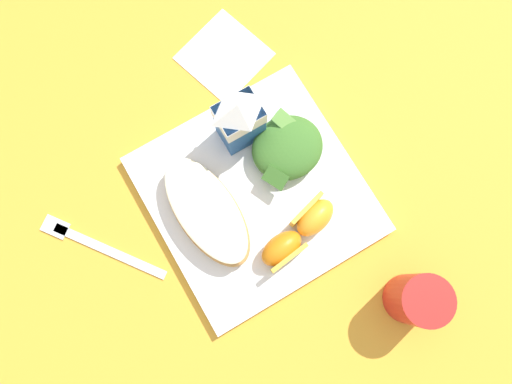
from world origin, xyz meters
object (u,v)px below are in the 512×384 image
orange_wedge_middle (314,217)px  metal_fork (93,244)px  white_plate (256,194)px  green_salad_pile (287,148)px  orange_wedge_front (282,249)px  cheesy_pizza_bread (207,211)px  milk_carton (239,119)px  drinking_red_cup (417,300)px  paper_napkin (224,56)px

orange_wedge_middle → metal_fork: orange_wedge_middle is taller
white_plate → green_salad_pile: size_ratio=2.70×
orange_wedge_front → cheesy_pizza_bread: bearing=122.7°
orange_wedge_front → orange_wedge_middle: 0.06m
cheesy_pizza_bread → green_salad_pile: green_salad_pile is taller
orange_wedge_front → orange_wedge_middle: (0.06, 0.02, 0.00)m
milk_carton → drinking_red_cup: 0.32m
white_plate → paper_napkin: white_plate is taller
green_salad_pile → drinking_red_cup: size_ratio=1.18×
orange_wedge_front → drinking_red_cup: bearing=-51.1°
orange_wedge_front → paper_napkin: 0.30m
orange_wedge_middle → metal_fork: 0.31m
cheesy_pizza_bread → milk_carton: milk_carton is taller
orange_wedge_middle → cheesy_pizza_bread: bearing=146.5°
paper_napkin → metal_fork: 0.33m
cheesy_pizza_bread → orange_wedge_front: (0.06, -0.09, 0.00)m
drinking_red_cup → orange_wedge_front: bearing=128.9°
white_plate → cheesy_pizza_bread: 0.08m
milk_carton → drinking_red_cup: milk_carton is taller
green_salad_pile → white_plate: bearing=-156.1°
white_plate → cheesy_pizza_bread: cheesy_pizza_bread is taller
milk_carton → paper_napkin: milk_carton is taller
cheesy_pizza_bread → metal_fork: size_ratio=1.08×
milk_carton → paper_napkin: 0.15m
white_plate → paper_napkin: bearing=72.3°
green_salad_pile → metal_fork: (-0.30, 0.03, -0.03)m
white_plate → orange_wedge_front: 0.09m
milk_carton → orange_wedge_middle: (0.02, -0.16, -0.04)m
metal_fork → drinking_red_cup: 0.44m
milk_carton → drinking_red_cup: (0.08, -0.31, -0.03)m
green_salad_pile → paper_napkin: green_salad_pile is taller
orange_wedge_front → metal_fork: (-0.22, 0.14, -0.03)m
orange_wedge_middle → drinking_red_cup: (0.06, -0.16, 0.01)m
orange_wedge_front → metal_fork: 0.26m
cheesy_pizza_bread → orange_wedge_middle: 0.14m
cheesy_pizza_bread → orange_wedge_middle: (0.12, -0.08, 0.00)m
white_plate → orange_wedge_middle: bearing=-55.1°
milk_carton → white_plate: bearing=-106.3°
orange_wedge_middle → milk_carton: bearing=98.6°
white_plate → metal_fork: size_ratio=1.73×
white_plate → milk_carton: (0.03, 0.09, 0.07)m
cheesy_pizza_bread → drinking_red_cup: 0.29m
cheesy_pizza_bread → metal_fork: (-0.16, 0.05, -0.03)m
white_plate → orange_wedge_middle: size_ratio=4.16×
white_plate → drinking_red_cup: (0.10, -0.23, 0.04)m
milk_carton → cheesy_pizza_bread: bearing=-141.5°
white_plate → paper_napkin: (0.07, 0.21, -0.01)m
orange_wedge_front → paper_napkin: size_ratio=0.58×
orange_wedge_front → paper_napkin: (0.08, 0.29, -0.03)m
white_plate → milk_carton: milk_carton is taller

